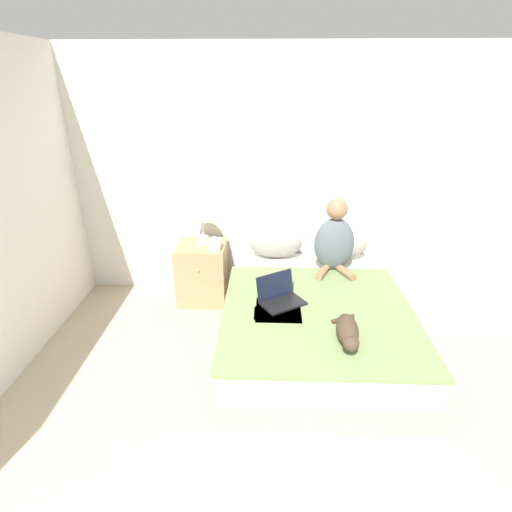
# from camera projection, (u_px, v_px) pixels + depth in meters

# --- Properties ---
(wall_back) EXTENTS (5.44, 0.05, 2.55)m
(wall_back) POSITION_uv_depth(u_px,v_px,m) (287.00, 179.00, 4.13)
(wall_back) COLOR silver
(wall_back) RESTS_ON ground_plane
(bed) EXTENTS (1.56, 2.03, 0.48)m
(bed) POSITION_uv_depth(u_px,v_px,m) (314.00, 323.00, 3.55)
(bed) COLOR #9E998E
(bed) RESTS_ON ground_plane
(pillow_near) EXTENTS (0.55, 0.23, 0.29)m
(pillow_near) POSITION_uv_depth(u_px,v_px,m) (276.00, 244.00, 4.20)
(pillow_near) COLOR gray
(pillow_near) RESTS_ON bed
(pillow_far) EXTENTS (0.55, 0.23, 0.29)m
(pillow_far) POSITION_uv_depth(u_px,v_px,m) (341.00, 245.00, 4.18)
(pillow_far) COLOR gray
(pillow_far) RESTS_ON bed
(person_sitting) EXTENTS (0.39, 0.38, 0.72)m
(person_sitting) POSITION_uv_depth(u_px,v_px,m) (334.00, 240.00, 3.86)
(person_sitting) COLOR slate
(person_sitting) RESTS_ON bed
(cat_tabby) EXTENTS (0.20, 0.56, 0.17)m
(cat_tabby) POSITION_uv_depth(u_px,v_px,m) (348.00, 331.00, 2.87)
(cat_tabby) COLOR #473828
(cat_tabby) RESTS_ON bed
(laptop_open) EXTENTS (0.44, 0.42, 0.23)m
(laptop_open) POSITION_uv_depth(u_px,v_px,m) (280.00, 297.00, 3.38)
(laptop_open) COLOR black
(laptop_open) RESTS_ON bed
(nightstand) EXTENTS (0.51, 0.48, 0.64)m
(nightstand) POSITION_uv_depth(u_px,v_px,m) (202.00, 273.00, 4.27)
(nightstand) COLOR tan
(nightstand) RESTS_ON ground_plane
(table_lamp) EXTENTS (0.26, 0.26, 0.45)m
(table_lamp) POSITION_uv_depth(u_px,v_px,m) (202.00, 213.00, 4.04)
(table_lamp) COLOR beige
(table_lamp) RESTS_ON nightstand
(tissue_box) EXTENTS (0.12, 0.12, 0.14)m
(tissue_box) POSITION_uv_depth(u_px,v_px,m) (215.00, 244.00, 4.01)
(tissue_box) COLOR beige
(tissue_box) RESTS_ON nightstand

